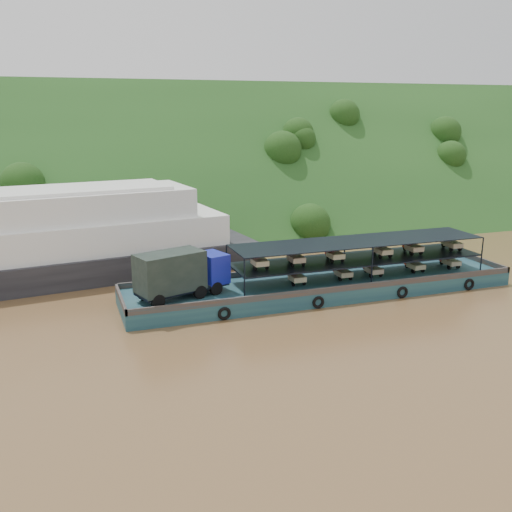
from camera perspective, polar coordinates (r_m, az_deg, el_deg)
name	(u,v)px	position (r m, az deg, el deg)	size (l,w,h in m)	color
ground	(289,298)	(49.59, 3.34, -4.21)	(160.00, 160.00, 0.00)	brown
hillside	(193,223)	(82.91, -6.27, 3.33)	(140.00, 28.00, 28.00)	#1A3D16
cargo_barge	(306,282)	(49.92, 4.99, -2.59)	(35.00, 7.18, 5.04)	#133144
passenger_ferry	(34,242)	(57.74, -21.35, 1.35)	(43.71, 16.12, 8.64)	black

